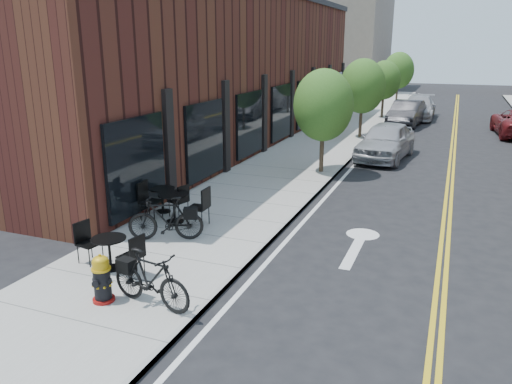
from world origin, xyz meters
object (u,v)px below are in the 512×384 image
at_px(bicycle_right, 151,279).
at_px(bistro_set_b, 174,204).
at_px(fire_hydrant, 102,279).
at_px(bicycle_left, 166,219).
at_px(bistro_set_c, 162,196).
at_px(parked_car_a, 386,141).
at_px(bistro_set_a, 109,249).
at_px(parked_car_c, 418,107).
at_px(parked_car_b, 407,113).

xyz_separation_m(bicycle_right, bistro_set_b, (-1.94, 4.09, -0.01)).
relative_size(fire_hydrant, bicycle_left, 0.51).
distance_m(bistro_set_c, parked_car_a, 11.13).
bearing_deg(bistro_set_c, fire_hydrant, -55.90).
bearing_deg(bistro_set_a, parked_car_a, 84.98).
xyz_separation_m(fire_hydrant, bistro_set_b, (-0.99, 4.26, 0.08)).
bearing_deg(fire_hydrant, bistro_set_c, 103.07).
relative_size(bistro_set_c, parked_car_c, 0.34).
bearing_deg(bicycle_right, bicycle_left, 36.14).
relative_size(bistro_set_c, parked_car_b, 0.38).
relative_size(fire_hydrant, parked_car_a, 0.20).
xyz_separation_m(bicycle_right, parked_car_b, (2.10, 24.57, 0.10)).
bearing_deg(parked_car_c, parked_car_a, -91.30).
height_order(bistro_set_b, parked_car_a, parked_car_a).
bearing_deg(bistro_set_a, parked_car_b, 91.59).
xyz_separation_m(bistro_set_c, parked_car_c, (5.20, 23.37, 0.16)).
distance_m(bicycle_left, bicycle_right, 3.25).
relative_size(fire_hydrant, bicycle_right, 0.53).
bearing_deg(bistro_set_a, fire_hydrant, -47.18).
distance_m(bicycle_left, bistro_set_b, 1.28).
height_order(bistro_set_a, bistro_set_b, bistro_set_b).
bearing_deg(bicycle_right, bistro_set_a, 68.21).
relative_size(bicycle_right, bistro_set_b, 0.92).
relative_size(bistro_set_b, bistro_set_c, 1.11).
bearing_deg(bicycle_right, bistro_set_b, 34.69).
xyz_separation_m(bicycle_left, parked_car_b, (3.56, 21.67, 0.09)).
distance_m(fire_hydrant, bistro_set_a, 1.42).
bearing_deg(fire_hydrant, parked_car_a, 71.59).
distance_m(fire_hydrant, parked_car_b, 24.93).
relative_size(bicycle_right, bistro_set_a, 1.03).
bearing_deg(bicycle_right, parked_car_b, 4.46).
distance_m(bistro_set_a, parked_car_c, 27.40).
height_order(bicycle_right, parked_car_c, parked_car_c).
bearing_deg(parked_car_b, parked_car_a, -84.24).
bearing_deg(bicycle_left, bistro_set_a, -30.64).
bearing_deg(bistro_set_a, bistro_set_b, 105.21).
relative_size(bistro_set_c, parked_car_a, 0.38).
relative_size(bistro_set_a, parked_car_b, 0.38).
bearing_deg(bistro_set_b, parked_car_a, 67.75).
distance_m(bicycle_right, bistro_set_c, 5.44).
distance_m(bicycle_left, bistro_set_c, 2.21).
bearing_deg(fire_hydrant, bicycle_right, 3.89).
height_order(parked_car_a, parked_car_c, parked_car_a).
relative_size(parked_car_a, parked_car_c, 0.90).
bearing_deg(bistro_set_c, parked_car_a, 78.49).
relative_size(bicycle_right, bistro_set_c, 1.02).
xyz_separation_m(fire_hydrant, parked_car_b, (3.04, 24.74, 0.19)).
bearing_deg(parked_car_a, bistro_set_b, -105.00).
distance_m(fire_hydrant, parked_car_a, 15.24).
bearing_deg(bicycle_right, fire_hydrant, 109.83).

